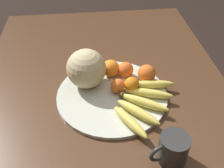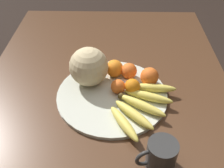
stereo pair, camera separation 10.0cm
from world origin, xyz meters
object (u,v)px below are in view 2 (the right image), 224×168
at_px(kitchen_table, 106,110).
at_px(fruit_bowl, 112,95).
at_px(orange_back_right, 129,71).
at_px(ceramic_mug, 160,155).
at_px(melon, 89,67).
at_px(produce_tag, 125,86).
at_px(orange_mid_center, 118,87).
at_px(orange_back_left, 114,68).
at_px(orange_front_left, 149,76).
at_px(banana_bunch, 140,105).
at_px(orange_front_right, 132,86).

bearing_deg(kitchen_table, fruit_bowl, -113.20).
distance_m(fruit_bowl, orange_back_right, 0.13).
bearing_deg(ceramic_mug, melon, 33.10).
distance_m(kitchen_table, melon, 0.20).
distance_m(kitchen_table, fruit_bowl, 0.10).
bearing_deg(melon, produce_tag, -99.12).
relative_size(kitchen_table, orange_back_right, 22.55).
distance_m(kitchen_table, orange_back_right, 0.19).
relative_size(fruit_bowl, orange_mid_center, 7.63).
bearing_deg(fruit_bowl, produce_tag, -46.80).
distance_m(fruit_bowl, produce_tag, 0.07).
bearing_deg(orange_mid_center, ceramic_mug, -157.67).
bearing_deg(kitchen_table, melon, 49.31).
bearing_deg(fruit_bowl, orange_back_right, -33.17).
height_order(orange_back_left, orange_back_right, orange_back_left).
bearing_deg(produce_tag, orange_back_right, -10.05).
relative_size(kitchen_table, melon, 9.64).
bearing_deg(fruit_bowl, orange_back_left, -3.62).
height_order(orange_front_left, orange_mid_center, orange_front_left).
height_order(fruit_bowl, orange_back_left, orange_back_left).
bearing_deg(fruit_bowl, orange_mid_center, -76.89).
xyz_separation_m(banana_bunch, ceramic_mug, (-0.23, -0.04, 0.02)).
relative_size(melon, orange_back_right, 2.34).
distance_m(kitchen_table, orange_back_left, 0.18).
bearing_deg(banana_bunch, orange_front_right, 138.67).
distance_m(orange_front_right, orange_mid_center, 0.06).
relative_size(kitchen_table, orange_mid_center, 26.46).
distance_m(orange_front_left, ceramic_mug, 0.37).
xyz_separation_m(orange_front_right, ceramic_mug, (-0.32, -0.07, 0.01)).
height_order(orange_front_right, orange_back_left, orange_back_left).
height_order(orange_back_left, produce_tag, orange_back_left).
bearing_deg(produce_tag, fruit_bowl, 140.52).
height_order(banana_bunch, produce_tag, banana_bunch).
bearing_deg(banana_bunch, orange_mid_center, 167.14).
relative_size(orange_back_left, orange_back_right, 1.09).
distance_m(kitchen_table, orange_mid_center, 0.14).
xyz_separation_m(fruit_bowl, orange_front_left, (0.07, -0.15, 0.04)).
relative_size(kitchen_table, orange_front_right, 24.75).
distance_m(banana_bunch, orange_front_left, 0.15).
bearing_deg(orange_back_left, melon, 114.41).
distance_m(orange_mid_center, orange_back_right, 0.11).
bearing_deg(melon, fruit_bowl, -126.88).
xyz_separation_m(banana_bunch, orange_back_right, (0.18, 0.04, 0.02)).
distance_m(orange_mid_center, produce_tag, 0.06).
xyz_separation_m(fruit_bowl, banana_bunch, (-0.08, -0.11, 0.02)).
height_order(orange_mid_center, produce_tag, orange_mid_center).
height_order(orange_front_right, orange_mid_center, orange_front_right).
distance_m(orange_front_right, orange_back_left, 0.12).
xyz_separation_m(orange_mid_center, orange_back_right, (0.10, -0.04, 0.00)).
xyz_separation_m(orange_front_right, orange_back_right, (0.09, 0.01, 0.00)).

